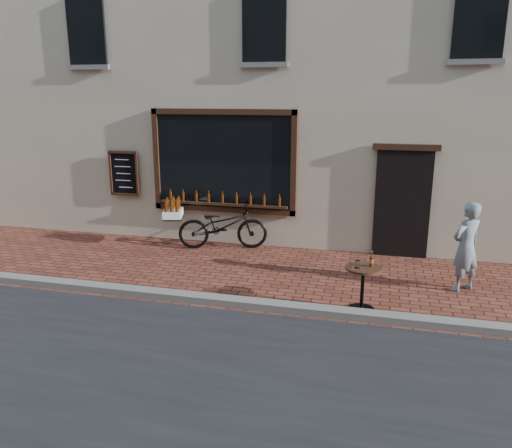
# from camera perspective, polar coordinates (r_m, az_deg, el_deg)

# --- Properties ---
(ground) EXTENTS (90.00, 90.00, 0.00)m
(ground) POSITION_cam_1_polar(r_m,az_deg,el_deg) (7.75, 2.11, -10.37)
(ground) COLOR #59281C
(ground) RESTS_ON ground
(kerb) EXTENTS (90.00, 0.25, 0.12)m
(kerb) POSITION_cam_1_polar(r_m,az_deg,el_deg) (7.91, 2.42, -9.38)
(kerb) COLOR slate
(kerb) RESTS_ON ground
(shop_building) EXTENTS (28.00, 6.20, 10.00)m
(shop_building) POSITION_cam_1_polar(r_m,az_deg,el_deg) (13.56, 8.59, 21.81)
(shop_building) COLOR beige
(shop_building) RESTS_ON ground
(cargo_bicycle) EXTENTS (2.30, 1.20, 1.08)m
(cargo_bicycle) POSITION_cam_1_polar(r_m,az_deg,el_deg) (10.84, -4.02, -0.14)
(cargo_bicycle) COLOR black
(cargo_bicycle) RESTS_ON ground
(bistro_table) EXTENTS (0.55, 0.55, 0.95)m
(bistro_table) POSITION_cam_1_polar(r_m,az_deg,el_deg) (7.90, 12.13, -6.22)
(bistro_table) COLOR black
(bistro_table) RESTS_ON ground
(pedestrian) EXTENTS (0.67, 0.65, 1.55)m
(pedestrian) POSITION_cam_1_polar(r_m,az_deg,el_deg) (9.14, 22.88, -2.42)
(pedestrian) COLOR slate
(pedestrian) RESTS_ON ground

